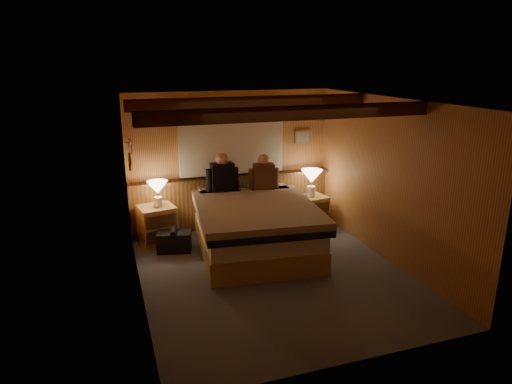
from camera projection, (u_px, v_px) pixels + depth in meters
name	position (u px, v px, depth m)	size (l,w,h in m)	color
floor	(273.00, 273.00, 6.44)	(4.20, 4.20, 0.00)	#484D55
ceiling	(275.00, 101.00, 5.77)	(4.20, 4.20, 0.00)	#E3A955
wall_back	(231.00, 160.00, 8.01)	(3.60, 3.60, 0.00)	#D08B4A
wall_left	(136.00, 205.00, 5.55)	(4.20, 4.20, 0.00)	#D08B4A
wall_right	(389.00, 181.00, 6.66)	(4.20, 4.20, 0.00)	#D08B4A
wall_front	(355.00, 252.00, 4.20)	(3.60, 3.60, 0.00)	#D08B4A
wainscot	(233.00, 200.00, 8.16)	(3.60, 0.23, 0.94)	brown
curtain_window	(232.00, 143.00, 7.86)	(2.18, 0.09, 1.11)	#472111
ceiling_beams	(270.00, 107.00, 5.93)	(3.60, 1.65, 0.16)	#472111
coat_rail	(130.00, 145.00, 6.88)	(0.05, 0.55, 0.24)	silver
framed_print	(302.00, 137.00, 8.31)	(0.30, 0.04, 0.25)	#A57F52
bed	(255.00, 226.00, 7.10)	(1.98, 2.46, 0.78)	#AE894A
nightstand_left	(157.00, 224.00, 7.48)	(0.64, 0.60, 0.61)	#AE894A
nightstand_right	(312.00, 210.00, 8.27)	(0.54, 0.50, 0.54)	#AE894A
lamp_left	(158.00, 189.00, 7.29)	(0.33, 0.33, 0.43)	white
lamp_right	(312.00, 178.00, 8.10)	(0.37, 0.37, 0.49)	white
person_left	(222.00, 175.00, 7.62)	(0.56, 0.22, 0.68)	black
person_right	(264.00, 175.00, 7.74)	(0.51, 0.26, 0.63)	#533321
duffel_bag	(174.00, 241.00, 7.15)	(0.58, 0.43, 0.38)	black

